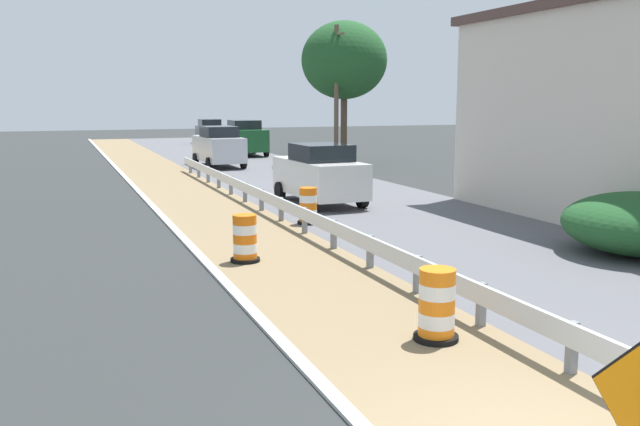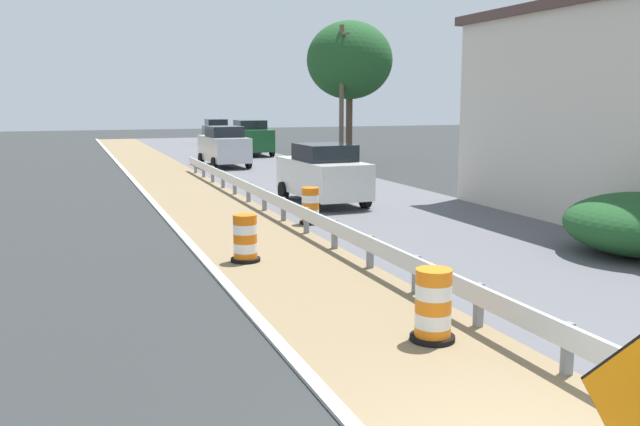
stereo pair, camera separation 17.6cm
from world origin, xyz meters
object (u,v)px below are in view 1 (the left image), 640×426
at_px(utility_pole_near, 595,63).
at_px(utility_pole_mid, 336,94).
at_px(car_trailing_near_lane, 210,132).
at_px(traffic_barrel_nearest, 437,308).
at_px(traffic_barrel_mid, 308,208).
at_px(car_mid_far_lane, 245,138).
at_px(car_lead_far_lane, 219,146).
at_px(traffic_barrel_close, 245,241).
at_px(car_lead_near_lane, 320,174).

height_order(utility_pole_near, utility_pole_mid, utility_pole_near).
bearing_deg(car_trailing_near_lane, traffic_barrel_nearest, -5.99).
distance_m(traffic_barrel_nearest, traffic_barrel_mid, 9.88).
bearing_deg(utility_pole_near, car_mid_far_lane, 96.52).
relative_size(traffic_barrel_nearest, traffic_barrel_mid, 1.03).
xyz_separation_m(utility_pole_near, utility_pole_mid, (-0.64, 17.69, -0.74)).
xyz_separation_m(traffic_barrel_mid, utility_pole_near, (7.82, -2.48, 4.09)).
bearing_deg(car_lead_far_lane, traffic_barrel_close, 166.71).
bearing_deg(car_mid_far_lane, car_trailing_near_lane, 178.26).
height_order(car_mid_far_lane, utility_pole_mid, utility_pole_mid).
xyz_separation_m(traffic_barrel_mid, car_lead_far_lane, (1.46, 17.75, 0.60)).
distance_m(traffic_barrel_nearest, car_lead_far_lane, 27.67).
bearing_deg(car_lead_near_lane, car_trailing_near_lane, -7.77).
distance_m(car_lead_near_lane, car_lead_far_lane, 14.25).
distance_m(car_mid_far_lane, utility_pole_near, 27.42).
xyz_separation_m(traffic_barrel_nearest, car_trailing_near_lane, (6.66, 46.47, 0.50)).
xyz_separation_m(traffic_barrel_mid, car_mid_far_lane, (4.74, 24.55, 0.64)).
height_order(traffic_barrel_mid, car_lead_near_lane, car_lead_near_lane).
height_order(traffic_barrel_nearest, traffic_barrel_close, traffic_barrel_nearest).
height_order(car_trailing_near_lane, utility_pole_near, utility_pole_near).
distance_m(car_mid_far_lane, utility_pole_mid, 10.02).
relative_size(traffic_barrel_mid, car_trailing_near_lane, 0.23).
distance_m(car_lead_near_lane, car_trailing_near_lane, 33.39).
bearing_deg(car_lead_near_lane, car_lead_far_lane, -0.96).
xyz_separation_m(car_lead_far_lane, car_mid_far_lane, (3.27, 6.80, 0.04)).
xyz_separation_m(traffic_barrel_nearest, utility_pole_mid, (8.75, 24.96, 3.33)).
xyz_separation_m(traffic_barrel_nearest, car_mid_far_lane, (6.30, 34.30, 0.63)).
relative_size(car_trailing_near_lane, car_lead_far_lane, 0.99).
bearing_deg(car_lead_far_lane, traffic_barrel_mid, 173.44).
height_order(traffic_barrel_close, car_lead_far_lane, car_lead_far_lane).
bearing_deg(utility_pole_mid, traffic_barrel_nearest, -109.31).
relative_size(traffic_barrel_mid, utility_pole_mid, 0.14).
xyz_separation_m(traffic_barrel_close, car_lead_near_lane, (4.62, 7.37, 0.56)).
bearing_deg(car_lead_near_lane, traffic_barrel_mid, 151.99).
bearing_deg(traffic_barrel_nearest, car_lead_far_lane, 83.72).
relative_size(traffic_barrel_close, utility_pole_mid, 0.14).
relative_size(car_lead_near_lane, car_lead_far_lane, 0.95).
distance_m(traffic_barrel_close, car_trailing_near_lane, 41.37).
distance_m(car_lead_near_lane, utility_pole_near, 9.25).
height_order(traffic_barrel_nearest, car_lead_near_lane, car_lead_near_lane).
height_order(traffic_barrel_close, car_mid_far_lane, car_mid_far_lane).
distance_m(traffic_barrel_nearest, car_mid_far_lane, 34.88).
height_order(traffic_barrel_mid, car_lead_far_lane, car_lead_far_lane).
xyz_separation_m(traffic_barrel_close, utility_pole_near, (10.73, 1.39, 4.09)).
bearing_deg(traffic_barrel_nearest, car_lead_near_lane, 76.11).
distance_m(car_lead_far_lane, car_mid_far_lane, 7.55).
height_order(traffic_barrel_nearest, car_lead_far_lane, car_lead_far_lane).
xyz_separation_m(car_lead_near_lane, utility_pole_mid, (5.47, 11.71, 2.79)).
bearing_deg(traffic_barrel_close, car_lead_far_lane, 78.57).
relative_size(traffic_barrel_mid, car_lead_near_lane, 0.24).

